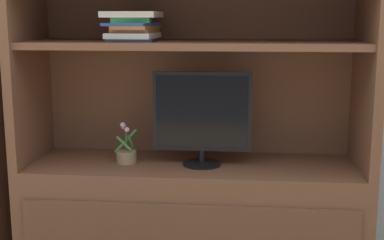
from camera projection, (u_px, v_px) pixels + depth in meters
The scene contains 5 objects.
painted_rear_wall at pixel (198, 27), 3.10m from camera, with size 6.00×0.10×2.80m, color #9EA8B2.
media_console at pixel (193, 191), 2.93m from camera, with size 1.85×0.60×1.64m.
tv_monitor at pixel (202, 116), 2.81m from camera, with size 0.52×0.21×0.50m.
potted_plant at pixel (126, 154), 2.90m from camera, with size 0.13×0.11×0.23m.
magazine_stack at pixel (133, 26), 2.78m from camera, with size 0.28×0.36×0.15m.
Camera 1 is at (0.26, -2.38, 1.46)m, focal length 49.58 mm.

